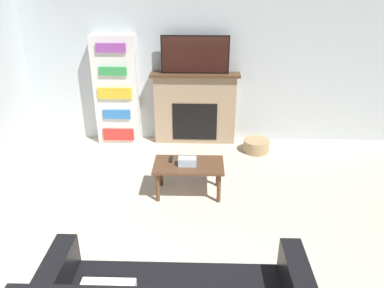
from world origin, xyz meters
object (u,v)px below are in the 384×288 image
fireplace (195,108)px  coffee_table (189,168)px  bookshelf (117,91)px  storage_basket (256,146)px  tv (195,55)px

fireplace → coffee_table: size_ratio=1.60×
bookshelf → storage_basket: bookshelf is taller
coffee_table → storage_basket: bearing=50.9°
tv → coffee_table: bearing=-91.5°
coffee_table → tv: bearing=88.5°
fireplace → coffee_table: 1.62m
coffee_table → storage_basket: size_ratio=2.13×
coffee_table → storage_basket: coffee_table is taller
tv → bookshelf: size_ratio=0.60×
coffee_table → bookshelf: 2.05m
bookshelf → fireplace: bearing=1.0°
coffee_table → storage_basket: 1.62m
fireplace → bookshelf: (-1.23, -0.02, 0.28)m
bookshelf → storage_basket: 2.35m
tv → storage_basket: size_ratio=2.54×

